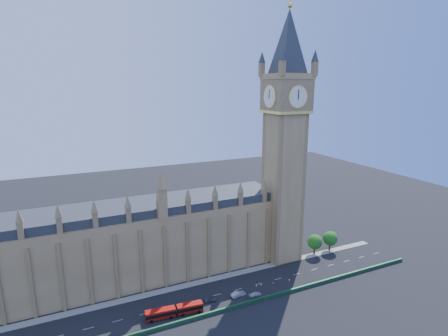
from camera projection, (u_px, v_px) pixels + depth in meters
name	position (u px, v px, depth m)	size (l,w,h in m)	color
ground	(206.00, 298.00, 114.25)	(400.00, 400.00, 0.00)	black
palace_westminster	(115.00, 246.00, 120.57)	(120.00, 20.00, 28.00)	olive
elizabeth_tower	(285.00, 122.00, 129.65)	(20.59, 20.59, 105.00)	olive
bridge_parapet	(217.00, 312.00, 106.13)	(160.00, 0.60, 1.20)	#1E4C2D
kerb_north	(196.00, 283.00, 122.66)	(160.00, 3.00, 0.16)	gray
tree_east_near	(315.00, 241.00, 142.95)	(6.00, 6.00, 8.50)	#382619
tree_east_far	(330.00, 238.00, 146.17)	(6.00, 6.00, 8.50)	#382619
red_bus	(174.00, 311.00, 104.99)	(17.50, 4.24, 2.95)	#AC100B
car_grey	(210.00, 300.00, 112.11)	(1.56, 3.87, 1.32)	#45464D
car_silver	(238.00, 294.00, 114.92)	(1.75, 5.01, 1.65)	#9A9CA2
car_white	(255.00, 294.00, 115.13)	(1.72, 4.23, 1.23)	silver
cone_a	(273.00, 283.00, 122.38)	(0.51, 0.51, 0.62)	black
cone_b	(261.00, 285.00, 121.09)	(0.42, 0.42, 0.65)	black
cone_c	(256.00, 286.00, 120.25)	(0.53, 0.53, 0.76)	black
cone_d	(289.00, 280.00, 124.12)	(0.53, 0.53, 0.78)	black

